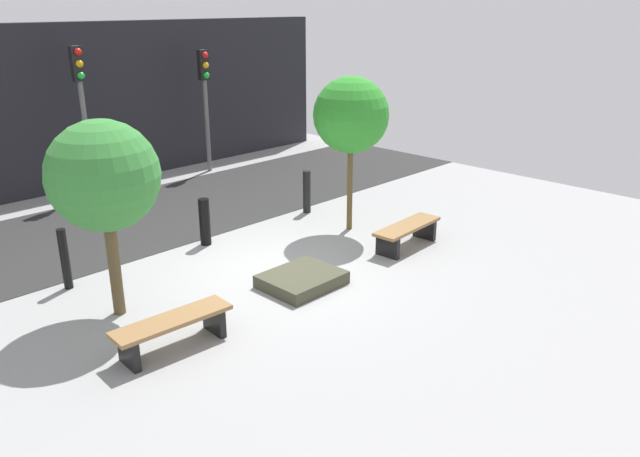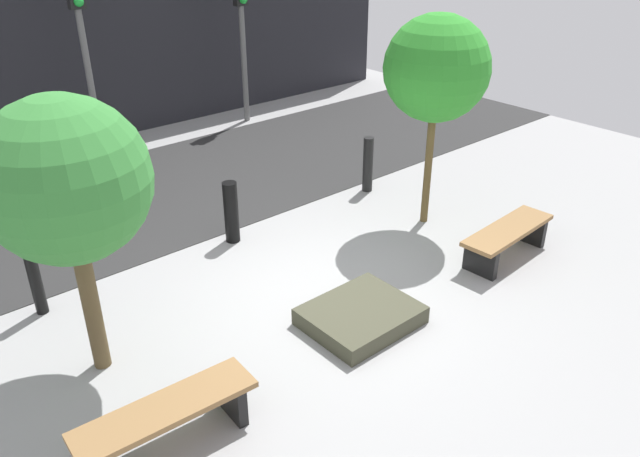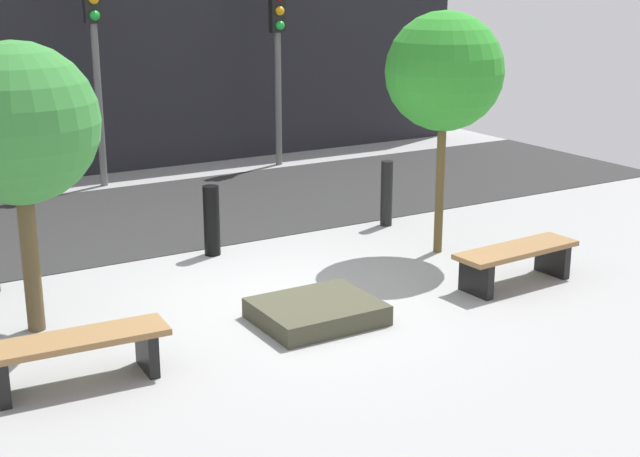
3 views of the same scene
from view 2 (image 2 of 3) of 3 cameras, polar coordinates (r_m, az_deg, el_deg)
ground_plane at (r=7.89m, az=0.02°, el=-6.28°), size 18.00×18.00×0.00m
road_strip at (r=11.03m, az=-14.47°, el=3.24°), size 18.00×4.02×0.01m
building_facade at (r=13.53m, az=-22.55°, el=15.44°), size 16.20×0.50×4.00m
bench_left at (r=5.97m, az=-13.83°, el=-16.45°), size 1.68×0.55×0.46m
bench_right at (r=8.96m, az=16.75°, el=-0.70°), size 1.65×0.57×0.46m
planter_bed at (r=7.39m, az=3.73°, el=-7.96°), size 1.25×1.03×0.21m
tree_behind_left_bench at (r=6.18m, az=-22.23°, el=3.98°), size 1.59×1.59×2.95m
tree_behind_right_bench at (r=9.05m, az=10.62°, el=14.13°), size 1.50×1.50×3.11m
bollard_far_left at (r=8.07m, az=-24.68°, el=-3.94°), size 0.14×0.14×1.03m
bollard_left at (r=9.03m, az=-8.12°, el=1.48°), size 0.21×0.21×0.92m
bollard_center at (r=10.61m, az=4.41°, el=5.86°), size 0.17×0.17×0.95m
traffic_light_mid_west at (r=12.38m, az=-21.00°, el=16.83°), size 0.28×0.27×3.52m
traffic_light_mid_east at (r=13.97m, az=-7.16°, el=18.69°), size 0.28×0.27×3.26m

